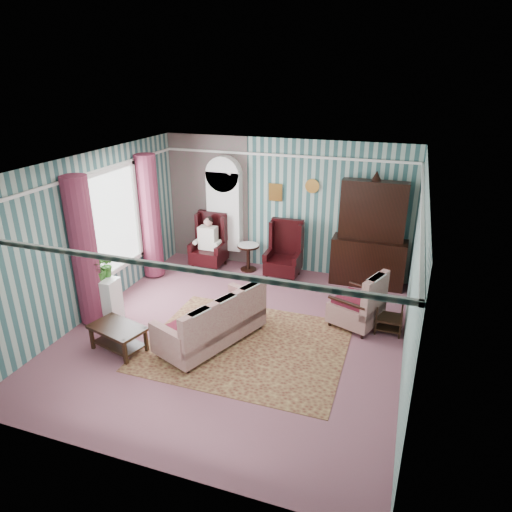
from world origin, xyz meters
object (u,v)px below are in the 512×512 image
(dresser_hutch, at_px, (371,231))
(nest_table, at_px, (389,318))
(bookcase, at_px, (225,217))
(wingback_right, at_px, (283,251))
(seated_woman, at_px, (208,243))
(sofa, at_px, (211,317))
(plant_stand, at_px, (104,299))
(floral_armchair, at_px, (357,302))
(wingback_left, at_px, (208,242))
(coffee_table, at_px, (119,338))
(round_side_table, at_px, (248,258))

(dresser_hutch, distance_m, nest_table, 2.11)
(bookcase, bearing_deg, wingback_right, -14.57)
(wingback_right, bearing_deg, seated_woman, 180.00)
(seated_woman, xyz_separation_m, sofa, (1.31, -2.82, -0.13))
(plant_stand, bearing_deg, floral_armchair, 16.19)
(bookcase, relative_size, wingback_left, 1.79)
(bookcase, bearing_deg, floral_armchair, -30.20)
(dresser_hutch, relative_size, nest_table, 4.37)
(seated_woman, xyz_separation_m, coffee_table, (0.01, -3.53, -0.37))
(bookcase, height_order, floral_armchair, bookcase)
(nest_table, bearing_deg, seated_woman, 159.15)
(round_side_table, bearing_deg, dresser_hutch, 2.64)
(wingback_right, bearing_deg, bookcase, 165.43)
(wingback_right, distance_m, round_side_table, 0.92)
(round_side_table, xyz_separation_m, floral_armchair, (2.60, -1.65, 0.15))
(nest_table, relative_size, plant_stand, 0.68)
(wingback_left, height_order, wingback_right, same)
(plant_stand, bearing_deg, sofa, -1.82)
(floral_armchair, bearing_deg, wingback_right, 70.49)
(bookcase, bearing_deg, plant_stand, -108.49)
(plant_stand, distance_m, floral_armchair, 4.48)
(wingback_right, distance_m, nest_table, 2.81)
(bookcase, height_order, sofa, bookcase)
(wingback_right, bearing_deg, round_side_table, 169.99)
(dresser_hutch, xyz_separation_m, seated_woman, (-3.50, -0.27, -0.59))
(wingback_right, relative_size, sofa, 0.66)
(bookcase, distance_m, wingback_left, 0.68)
(sofa, bearing_deg, coffee_table, 140.45)
(seated_woman, bearing_deg, sofa, -65.00)
(nest_table, bearing_deg, floral_armchair, 175.12)
(bookcase, xyz_separation_m, coffee_table, (-0.24, -3.92, -0.90))
(bookcase, height_order, nest_table, bookcase)
(dresser_hutch, relative_size, seated_woman, 2.00)
(seated_woman, distance_m, sofa, 3.11)
(wingback_left, height_order, coffee_table, wingback_left)
(dresser_hutch, relative_size, wingback_left, 1.89)
(round_side_table, height_order, sofa, sofa)
(round_side_table, xyz_separation_m, sofa, (0.41, -2.97, 0.16))
(dresser_hutch, height_order, sofa, dresser_hutch)
(plant_stand, relative_size, sofa, 0.42)
(dresser_hutch, bearing_deg, round_side_table, -177.36)
(plant_stand, bearing_deg, nest_table, 13.84)
(floral_armchair, bearing_deg, plant_stand, 127.31)
(bookcase, distance_m, floral_armchair, 3.82)
(seated_woman, height_order, plant_stand, seated_woman)
(bookcase, relative_size, wingback_right, 1.79)
(bookcase, bearing_deg, coffee_table, -93.45)
(floral_armchair, bearing_deg, bookcase, 80.92)
(floral_armchair, bearing_deg, dresser_hutch, 21.11)
(wingback_left, height_order, nest_table, wingback_left)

